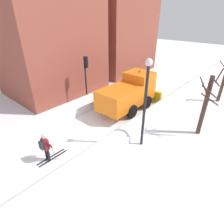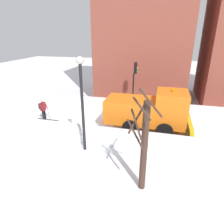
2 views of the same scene
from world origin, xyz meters
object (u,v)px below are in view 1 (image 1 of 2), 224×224
(bare_tree_mid, at_px, (223,83))
(bare_tree_near, at_px, (205,104))
(plow_truck, at_px, (129,93))
(street_lamp, at_px, (146,95))
(skier, at_px, (45,146))
(traffic_light_pole, at_px, (86,72))

(bare_tree_mid, bearing_deg, bare_tree_near, -86.46)
(plow_truck, xyz_separation_m, bare_tree_near, (5.83, 0.15, 0.73))
(street_lamp, bearing_deg, skier, -124.06)
(skier, bearing_deg, plow_truck, 92.56)
(skier, relative_size, street_lamp, 0.34)
(traffic_light_pole, bearing_deg, skier, -59.85)
(traffic_light_pole, distance_m, bare_tree_mid, 12.25)
(skier, distance_m, traffic_light_pole, 7.78)
(bare_tree_near, bearing_deg, bare_tree_mid, 93.54)
(bare_tree_near, xyz_separation_m, bare_tree_mid, (-0.41, 6.64, -0.43))
(bare_tree_near, distance_m, bare_tree_mid, 6.67)
(bare_tree_near, relative_size, bare_tree_mid, 1.26)
(plow_truck, relative_size, street_lamp, 1.12)
(street_lamp, xyz_separation_m, bare_tree_mid, (1.89, 10.23, -1.61))
(plow_truck, xyz_separation_m, traffic_light_pole, (-3.42, -1.60, 1.47))
(plow_truck, height_order, bare_tree_mid, bare_tree_mid)
(bare_tree_near, bearing_deg, street_lamp, -122.74)
(skier, height_order, bare_tree_near, bare_tree_near)
(street_lamp, bearing_deg, bare_tree_near, 57.26)
(bare_tree_near, bearing_deg, skier, -123.49)
(traffic_light_pole, bearing_deg, bare_tree_mid, 43.51)
(plow_truck, distance_m, bare_tree_near, 5.88)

